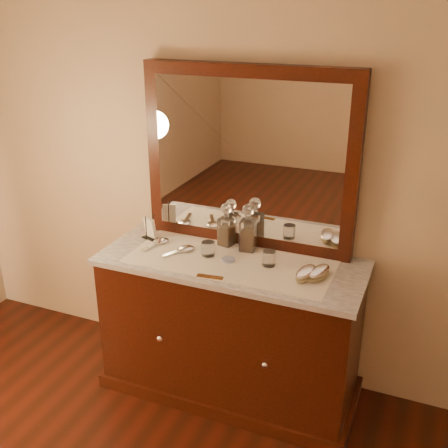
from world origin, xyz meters
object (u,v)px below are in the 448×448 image
Objects in this scene: dresser_cabinet at (231,329)px; mirror_frame at (248,159)px; brush_near at (306,273)px; pin_dish at (228,260)px; hand_mirror_outer at (159,242)px; comb at (210,277)px; brush_far at (319,273)px; decanter_left at (226,229)px; decanter_right at (248,232)px; napkin_rack at (150,229)px; hand_mirror_inner at (183,250)px.

dresser_cabinet is 0.97m from mirror_frame.
pin_dish is at bearing 176.29° from brush_near.
hand_mirror_outer reaches higher than pin_dish.
mirror_frame is 5.60× the size of hand_mirror_outer.
brush_far is (0.51, 0.21, 0.02)m from comb.
decanter_right is at bearing -7.90° from decanter_left.
comb is 0.91× the size of napkin_rack.
brush_far is at bearing -20.69° from decanter_right.
decanter_right reaches higher than brush_near.
mirror_frame is at bearing 88.19° from pin_dish.
hand_mirror_inner is at bearing -19.13° from napkin_rack.
decanter_left is 0.27m from hand_mirror_inner.
napkin_rack reaches higher than comb.
decanter_right reaches higher than comb.
mirror_frame is 0.62m from hand_mirror_inner.
decanter_left reaches higher than pin_dish.
mirror_frame is at bearing 37.96° from decanter_left.
hand_mirror_inner is (-0.29, -0.00, 0.45)m from dresser_cabinet.
comb is 0.61m from napkin_rack.
napkin_rack is 0.28m from hand_mirror_inner.
pin_dish is 0.38× the size of brush_far.
decanter_left is (0.45, 0.08, 0.04)m from napkin_rack.
dresser_cabinet is 0.63m from brush_near.
comb is 0.64× the size of hand_mirror_inner.
comb is 0.35m from hand_mirror_inner.
decanter_left is at bearing -142.04° from mirror_frame.
pin_dish is 0.21m from comb.
decanter_right is 0.44m from brush_near.
brush_far is (0.49, 0.00, 0.02)m from pin_dish.
dresser_cabinet is at bearing 173.55° from brush_near.
dresser_cabinet is 0.58m from decanter_left.
brush_near is (0.43, -0.03, 0.02)m from pin_dish.
hand_mirror_inner reaches higher than dresser_cabinet.
dresser_cabinet is 7.33× the size of brush_far.
hand_mirror_outer is (-0.45, 0.05, 0.00)m from pin_dish.
brush_near is at bearing -27.38° from decanter_right.
pin_dish is at bearing -6.83° from hand_mirror_outer.
mirror_frame is 4.76× the size of decanter_left.
hand_mirror_outer reaches higher than comb.
decanter_right is at bearing 152.62° from brush_near.
brush_far is at bearing -5.70° from napkin_rack.
comb is (-0.01, -0.21, -0.00)m from pin_dish.
decanter_right is (0.58, 0.07, 0.05)m from napkin_rack.
brush_far reaches higher than dresser_cabinet.
comb reaches higher than dresser_cabinet.
decanter_right reaches higher than hand_mirror_inner.
decanter_left reaches higher than brush_far.
decanter_left is at bearing 10.63° from napkin_rack.
brush_far is at bearing -17.82° from decanter_left.
napkin_rack reaches higher than pin_dish.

